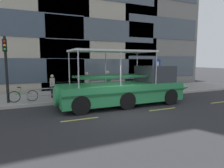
% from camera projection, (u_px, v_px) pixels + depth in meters
% --- Properties ---
extents(ground_plane, '(120.00, 120.00, 0.00)m').
position_uv_depth(ground_plane, '(120.00, 111.00, 10.82)').
color(ground_plane, '#2B2B2D').
extents(sidewalk, '(32.00, 4.80, 0.18)m').
position_uv_depth(sidewalk, '(89.00, 94.00, 15.89)').
color(sidewalk, '#99968E').
rests_on(sidewalk, ground_plane).
extents(curb_edge, '(32.00, 0.18, 0.18)m').
position_uv_depth(curb_edge, '(100.00, 99.00, 13.63)').
color(curb_edge, '#B2ADA3').
rests_on(curb_edge, ground_plane).
extents(lane_centreline, '(25.80, 0.12, 0.01)m').
position_uv_depth(lane_centreline, '(125.00, 114.00, 10.28)').
color(lane_centreline, '#DBD64C').
rests_on(lane_centreline, ground_plane).
extents(office_tower_right, '(9.67, 11.61, 20.87)m').
position_uv_depth(office_tower_right, '(138.00, 2.00, 26.30)').
color(office_tower_right, gray).
rests_on(office_tower_right, ground_plane).
extents(curb_guardrail, '(10.68, 0.09, 0.85)m').
position_uv_depth(curb_guardrail, '(107.00, 89.00, 14.14)').
color(curb_guardrail, gray).
rests_on(curb_guardrail, sidewalk).
extents(traffic_light_pole, '(0.24, 0.46, 4.00)m').
position_uv_depth(traffic_light_pole, '(6.00, 63.00, 11.81)').
color(traffic_light_pole, black).
rests_on(traffic_light_pole, sidewalk).
extents(parking_sign, '(0.60, 0.12, 2.69)m').
position_uv_depth(parking_sign, '(157.00, 70.00, 16.44)').
color(parking_sign, '#4C4F54').
rests_on(parking_sign, sidewalk).
extents(leaned_bicycle, '(1.74, 0.46, 0.96)m').
position_uv_depth(leaned_bicycle, '(23.00, 96.00, 12.38)').
color(leaned_bicycle, black).
rests_on(leaned_bicycle, sidewalk).
extents(duck_tour_boat, '(9.54, 2.56, 3.36)m').
position_uv_depth(duck_tour_boat, '(129.00, 88.00, 12.40)').
color(duck_tour_boat, '#2D9351').
rests_on(duck_tour_boat, ground_plane).
extents(pedestrian_near_bow, '(0.21, 0.45, 1.55)m').
position_uv_depth(pedestrian_near_bow, '(142.00, 80.00, 16.52)').
color(pedestrian_near_bow, black).
rests_on(pedestrian_near_bow, sidewalk).
extents(pedestrian_mid_left, '(0.37, 0.40, 1.78)m').
position_uv_depth(pedestrian_mid_left, '(108.00, 80.00, 15.47)').
color(pedestrian_mid_left, '#47423D').
rests_on(pedestrian_mid_left, sidewalk).
extents(pedestrian_mid_right, '(0.46, 0.30, 1.71)m').
position_uv_depth(pedestrian_mid_right, '(87.00, 81.00, 14.79)').
color(pedestrian_mid_right, '#47423D').
rests_on(pedestrian_mid_right, sidewalk).
extents(pedestrian_near_stern, '(0.36, 0.34, 1.62)m').
position_uv_depth(pedestrian_near_stern, '(52.00, 84.00, 13.67)').
color(pedestrian_near_stern, black).
rests_on(pedestrian_near_stern, sidewalk).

